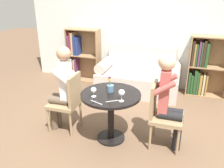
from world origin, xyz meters
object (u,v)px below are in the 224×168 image
Objects in this scene: person_left at (62,88)px; person_right at (169,99)px; chair_right at (161,113)px; wine_glass_left at (94,90)px; couch at (138,77)px; wine_glass_right at (122,93)px; bookshelf_right at (203,68)px; flower_vase at (110,86)px; chair_left at (68,100)px; bookshelf_left at (80,55)px.

person_left is 1.53m from person_right.
chair_right is 6.87× the size of wine_glass_left.
couch is 1.25× the size of person_right.
wine_glass_right reaches higher than wine_glass_left.
bookshelf_right is at bearing 11.93° from couch.
wine_glass_right is 0.67× the size of flower_vase.
chair_left is at bearing 91.15° from person_left.
chair_right reaches higher than wine_glass_left.
person_left is (-0.09, -0.00, 0.19)m from chair_left.
couch is 1.87m from chair_left.
chair_left is at bearing -69.48° from bookshelf_left.
bookshelf_left and bookshelf_right have the same top height.
bookshelf_right is 2.35m from flower_vase.
bookshelf_right is at bearing 57.15° from wine_glass_left.
wine_glass_right is (-0.48, -0.26, 0.33)m from chair_right.
bookshelf_left reaches higher than chair_left.
bookshelf_left is 9.11× the size of wine_glass_left.
flower_vase is at bearing 90.78° from chair_left.
flower_vase is (1.40, -1.98, 0.20)m from bookshelf_left.
flower_vase reaches higher than chair_right.
person_left is (-1.44, -0.06, 0.19)m from chair_right.
person_right is 0.98m from wine_glass_left.
person_left reaches higher than wine_glass_right.
person_right is at bearing 14.91° from wine_glass_left.
wine_glass_left is (1.25, -2.20, 0.21)m from bookshelf_left.
bookshelf_left is 2.54m from wine_glass_left.
person_left is 5.52× the size of flower_vase.
bookshelf_right is 2.83m from person_left.
person_right reaches higher than bookshelf_right.
couch is 2.02m from wine_glass_right.
couch is 6.94× the size of flower_vase.
person_right reaches higher than couch.
bookshelf_left is 5.07× the size of flower_vase.
flower_vase is (0.65, 0.03, 0.30)m from chair_left.
person_left is at bearing 167.94° from wine_glass_right.
person_right reaches higher than chair_right.
couch is at bearing 95.79° from wine_glass_right.
chair_left is at bearing -133.75° from bookshelf_right.
flower_vase is at bearing 55.65° from wine_glass_left.
person_left is 0.99× the size of person_right.
chair_left is at bearing 166.52° from wine_glass_right.
person_right is (1.44, 0.06, 0.22)m from chair_left.
wine_glass_right is at bearing -84.21° from couch.
bookshelf_left is 1.33× the size of chair_left.
person_left reaches higher than wine_glass_left.
bookshelf_left reaches higher than couch.
flower_vase is (0.15, 0.22, -0.01)m from wine_glass_left.
chair_right is 1.46m from person_left.
wine_glass_left is at bearing -122.85° from bookshelf_right.
chair_right is (2.11, -1.95, -0.10)m from bookshelf_left.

